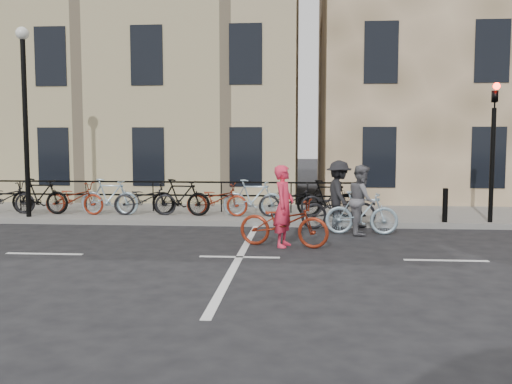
# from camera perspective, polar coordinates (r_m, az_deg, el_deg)

# --- Properties ---
(ground) EXTENTS (120.00, 120.00, 0.00)m
(ground) POSITION_cam_1_polar(r_m,az_deg,el_deg) (11.36, -1.66, -6.54)
(ground) COLOR black
(ground) RESTS_ON ground
(sidewalk) EXTENTS (46.00, 4.00, 0.15)m
(sidewalk) POSITION_cam_1_polar(r_m,az_deg,el_deg) (17.98, -12.30, -2.06)
(sidewalk) COLOR slate
(sidewalk) RESTS_ON ground
(building_east) EXTENTS (14.00, 10.00, 12.00)m
(building_east) POSITION_cam_1_polar(r_m,az_deg,el_deg) (25.57, 22.95, 13.43)
(building_east) COLOR #897253
(building_east) RESTS_ON sidewalk
(building_west) EXTENTS (20.00, 10.00, 10.00)m
(building_west) POSITION_cam_1_polar(r_m,az_deg,el_deg) (26.29, -18.64, 11.13)
(building_west) COLOR tan
(building_west) RESTS_ON sidewalk
(traffic_light) EXTENTS (0.18, 0.30, 3.90)m
(traffic_light) POSITION_cam_1_polar(r_m,az_deg,el_deg) (16.18, 22.65, 5.30)
(traffic_light) COLOR black
(traffic_light) RESTS_ON sidewalk
(lamp_post) EXTENTS (0.36, 0.36, 5.28)m
(lamp_post) POSITION_cam_1_polar(r_m,az_deg,el_deg) (17.32, -22.13, 8.72)
(lamp_post) COLOR black
(lamp_post) RESTS_ON sidewalk
(bollard_east) EXTENTS (0.14, 0.14, 0.90)m
(bollard_east) POSITION_cam_1_polar(r_m,az_deg,el_deg) (15.86, 18.39, -1.26)
(bollard_east) COLOR black
(bollard_east) RESTS_ON sidewalk
(parked_bikes) EXTENTS (11.45, 1.23, 1.05)m
(parked_bikes) POSITION_cam_1_polar(r_m,az_deg,el_deg) (16.68, -9.41, -0.60)
(parked_bikes) COLOR black
(parked_bikes) RESTS_ON sidewalk
(cyclist_pink) EXTENTS (2.10, 1.15, 1.77)m
(cyclist_pink) POSITION_cam_1_polar(r_m,az_deg,el_deg) (12.40, 2.80, -2.67)
(cyclist_pink) COLOR maroon
(cyclist_pink) RESTS_ON ground
(cyclist_grey) EXTENTS (1.79, 0.86, 1.71)m
(cyclist_grey) POSITION_cam_1_polar(r_m,az_deg,el_deg) (14.21, 10.53, -1.43)
(cyclist_grey) COLOR #95B2C3
(cyclist_grey) RESTS_ON ground
(cyclist_dark) EXTENTS (2.11, 1.27, 1.79)m
(cyclist_dark) POSITION_cam_1_polar(r_m,az_deg,el_deg) (15.07, 8.27, -0.98)
(cyclist_dark) COLOR black
(cyclist_dark) RESTS_ON ground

